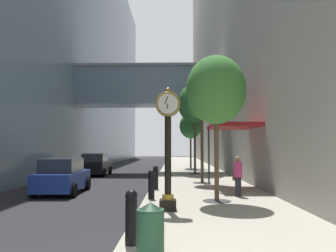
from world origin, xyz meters
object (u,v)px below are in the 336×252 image
(bollard_nearest, at_px, (131,216))
(street_tree_mid_near, at_px, (202,100))
(street_clock, at_px, (168,142))
(bollard_third, at_px, (151,184))
(bollard_fourth, at_px, (156,177))
(street_tree_mid_far, at_px, (195,104))
(pedestrian_walking, at_px, (238,175))
(trash_bin, at_px, (150,230))
(street_tree_far, at_px, (191,126))
(car_blue_near, at_px, (62,176))
(car_black_mid, at_px, (96,165))
(street_tree_near, at_px, (216,90))

(bollard_nearest, relative_size, street_tree_mid_near, 0.19)
(street_clock, distance_m, bollard_third, 3.02)
(bollard_fourth, relative_size, street_tree_mid_far, 0.16)
(bollard_third, height_order, bollard_fourth, same)
(bollard_fourth, height_order, pedestrian_walking, pedestrian_walking)
(street_tree_mid_far, xyz_separation_m, trash_bin, (-2.10, -20.36, -5.03))
(street_tree_far, bearing_deg, car_blue_near, -112.32)
(bollard_nearest, xyz_separation_m, bollard_third, (0.00, 6.44, 0.00))
(street_tree_mid_near, bearing_deg, car_black_mid, 138.73)
(bollard_third, relative_size, car_blue_near, 0.29)
(street_tree_mid_far, bearing_deg, bollard_fourth, -104.76)
(bollard_third, distance_m, pedestrian_walking, 3.76)
(bollard_third, bearing_deg, trash_bin, -86.31)
(street_tree_near, xyz_separation_m, pedestrian_walking, (1.08, 1.38, -3.42))
(street_tree_near, distance_m, car_black_mid, 16.25)
(street_clock, bearing_deg, street_tree_mid_near, 77.90)
(bollard_nearest, bearing_deg, street_tree_near, 66.45)
(pedestrian_walking, bearing_deg, street_tree_mid_near, 101.37)
(bollard_fourth, bearing_deg, car_black_mid, 118.22)
(street_tree_far, bearing_deg, street_tree_mid_near, -90.00)
(trash_bin, height_order, pedestrian_walking, pedestrian_walking)
(pedestrian_walking, bearing_deg, street_tree_near, -128.11)
(bollard_nearest, xyz_separation_m, car_black_mid, (-5.35, 19.62, 0.09))
(bollard_third, xyz_separation_m, street_tree_near, (2.57, -0.53, 3.71))
(bollard_nearest, height_order, trash_bin, bollard_nearest)
(bollard_third, distance_m, street_tree_near, 4.55)
(bollard_nearest, relative_size, bollard_fourth, 1.00)
(bollard_third, relative_size, pedestrian_walking, 0.69)
(street_tree_far, relative_size, pedestrian_walking, 3.22)
(bollard_fourth, relative_size, street_tree_far, 0.21)
(street_tree_far, bearing_deg, bollard_fourth, -98.85)
(street_tree_mid_far, relative_size, car_blue_near, 1.75)
(bollard_fourth, height_order, street_tree_mid_far, street_tree_mid_far)
(bollard_nearest, bearing_deg, pedestrian_walking, 63.35)
(bollard_fourth, height_order, car_blue_near, car_blue_near)
(car_blue_near, bearing_deg, street_tree_mid_near, 27.39)
(street_tree_near, xyz_separation_m, car_black_mid, (-7.92, 13.72, -3.62))
(pedestrian_walking, relative_size, car_blue_near, 0.42)
(bollard_third, xyz_separation_m, bollard_fourth, (0.00, 3.22, 0.00))
(bollard_nearest, distance_m, trash_bin, 1.04)
(bollard_third, xyz_separation_m, trash_bin, (0.48, -7.37, -0.08))
(car_blue_near, relative_size, car_black_mid, 0.99)
(bollard_fourth, height_order, trash_bin, bollard_fourth)
(street_tree_mid_far, bearing_deg, street_tree_far, 90.00)
(bollard_nearest, xyz_separation_m, trash_bin, (0.48, -0.93, -0.08))
(bollard_fourth, height_order, street_tree_mid_near, street_tree_mid_near)
(street_tree_mid_far, height_order, street_tree_far, street_tree_mid_far)
(pedestrian_walking, relative_size, car_black_mid, 0.42)
(street_tree_near, bearing_deg, bollard_third, 168.27)
(bollard_third, bearing_deg, street_tree_mid_far, 78.79)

